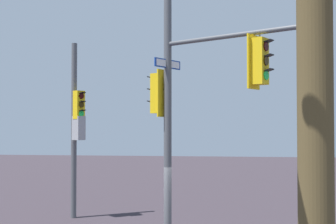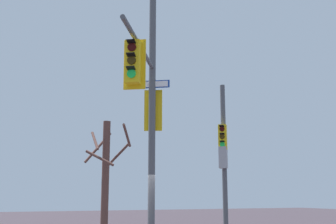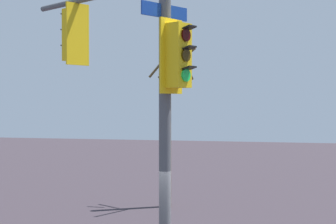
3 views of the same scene
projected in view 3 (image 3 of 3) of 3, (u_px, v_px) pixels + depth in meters
The scene contains 2 objects.
main_signal_pole_assembly at pixel (136, 33), 9.23m from camera, with size 4.54×4.00×8.74m.
bare_tree_corner at pixel (169, 122), 18.21m from camera, with size 1.79×1.78×6.21m.
Camera 3 is at (9.21, 1.67, 3.69)m, focal length 54.57 mm.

